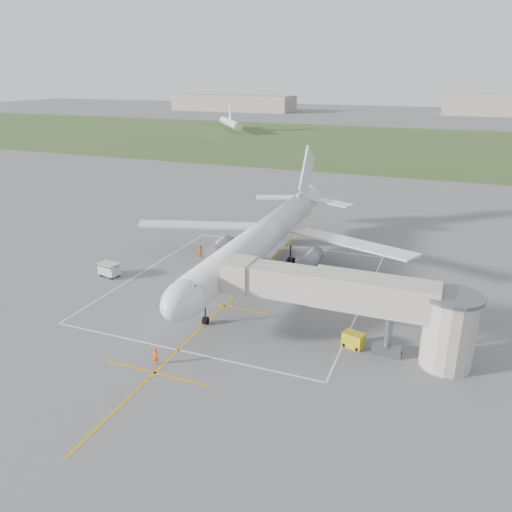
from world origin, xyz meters
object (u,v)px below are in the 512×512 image
at_px(airliner, 260,240).
at_px(gpu_unit, 353,340).
at_px(ramp_worker_wing, 201,251).
at_px(baggage_cart, 109,270).
at_px(ramp_worker_nose, 156,356).
at_px(jet_bridge, 365,303).

relative_size(airliner, gpu_unit, 21.50).
bearing_deg(ramp_worker_wing, airliner, -153.93).
bearing_deg(baggage_cart, gpu_unit, 0.70).
xyz_separation_m(gpu_unit, ramp_worker_nose, (-15.52, -9.44, 0.09)).
relative_size(gpu_unit, ramp_worker_nose, 1.37).
height_order(airliner, ramp_worker_nose, airliner).
bearing_deg(airliner, gpu_unit, -43.47).
bearing_deg(ramp_worker_wing, ramp_worker_nose, 149.82).
distance_m(baggage_cart, ramp_worker_nose, 22.36).
bearing_deg(gpu_unit, baggage_cart, -174.21).
relative_size(jet_bridge, ramp_worker_nose, 14.71).
distance_m(gpu_unit, baggage_cart, 32.46).
distance_m(jet_bridge, gpu_unit, 4.12).
relative_size(airliner, ramp_worker_wing, 29.55).
bearing_deg(ramp_worker_nose, baggage_cart, 141.30).
relative_size(baggage_cart, ramp_worker_wing, 1.76).
xyz_separation_m(jet_bridge, gpu_unit, (-0.80, 0.11, -4.04)).
relative_size(jet_bridge, baggage_cart, 8.39).
relative_size(jet_bridge, gpu_unit, 10.76).
height_order(baggage_cart, ramp_worker_nose, baggage_cart).
distance_m(airliner, jet_bridge, 21.22).
xyz_separation_m(gpu_unit, baggage_cart, (-31.94, 5.73, 0.20)).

